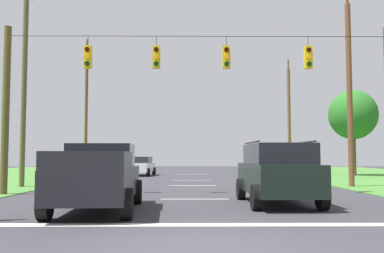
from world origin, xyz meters
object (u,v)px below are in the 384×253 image
(pickup_truck, at_px, (99,177))
(distant_car_crossing_white, at_px, (140,166))
(overhead_signal_span, at_px, (197,99))
(utility_pole_mid_right, at_px, (349,88))
(utility_pole_mid_left, at_px, (24,84))
(tree_roadside_right, at_px, (353,115))
(utility_pole_far_left, at_px, (86,108))
(suv_black, at_px, (277,172))
(utility_pole_far_right, at_px, (289,119))

(pickup_truck, bearing_deg, distant_car_crossing_white, 93.21)
(overhead_signal_span, bearing_deg, distant_car_crossing_white, 103.88)
(pickup_truck, bearing_deg, overhead_signal_span, 60.47)
(utility_pole_mid_right, relative_size, utility_pole_mid_left, 0.96)
(utility_pole_mid_right, height_order, tree_roadside_right, utility_pole_mid_right)
(overhead_signal_span, bearing_deg, utility_pole_far_left, 115.95)
(suv_black, height_order, utility_pole_mid_right, utility_pole_mid_right)
(utility_pole_far_right, bearing_deg, utility_pole_mid_right, -90.57)
(pickup_truck, xyz_separation_m, suv_black, (5.54, 1.60, 0.09))
(overhead_signal_span, distance_m, utility_pole_far_left, 20.54)
(tree_roadside_right, bearing_deg, utility_pole_far_right, 158.72)
(utility_pole_far_right, distance_m, tree_roadside_right, 5.09)
(utility_pole_far_right, height_order, utility_pole_far_left, utility_pole_far_left)
(overhead_signal_span, height_order, tree_roadside_right, overhead_signal_span)
(utility_pole_mid_right, distance_m, utility_pole_mid_left, 16.87)
(pickup_truck, distance_m, tree_roadside_right, 27.52)
(overhead_signal_span, xyz_separation_m, tree_roadside_right, (12.91, 16.83, 0.92))
(suv_black, height_order, distant_car_crossing_white, suv_black)
(utility_pole_far_right, bearing_deg, tree_roadside_right, -21.28)
(overhead_signal_span, distance_m, utility_pole_mid_right, 9.22)
(distant_car_crossing_white, relative_size, tree_roadside_right, 0.64)
(utility_pole_mid_right, height_order, utility_pole_far_left, utility_pole_far_left)
(tree_roadside_right, bearing_deg, overhead_signal_span, -127.49)
(utility_pole_mid_right, height_order, utility_pole_mid_left, utility_pole_mid_left)
(utility_pole_far_left, bearing_deg, utility_pole_far_right, 0.88)
(pickup_truck, relative_size, suv_black, 1.14)
(pickup_truck, distance_m, utility_pole_far_right, 26.70)
(utility_pole_far_right, height_order, tree_roadside_right, utility_pole_far_right)
(pickup_truck, distance_m, suv_black, 5.76)
(overhead_signal_span, xyz_separation_m, utility_pole_mid_left, (-8.85, 4.28, 1.34))
(suv_black, relative_size, utility_pole_mid_left, 0.45)
(distant_car_crossing_white, distance_m, utility_pole_mid_right, 18.28)
(pickup_truck, relative_size, utility_pole_mid_right, 0.53)
(overhead_signal_span, height_order, utility_pole_far_right, utility_pole_far_right)
(overhead_signal_span, height_order, utility_pole_far_left, utility_pole_far_left)
(suv_black, bearing_deg, utility_pole_mid_left, 145.03)
(utility_pole_mid_left, bearing_deg, utility_pole_far_right, 40.22)
(overhead_signal_span, relative_size, tree_roadside_right, 2.36)
(utility_pole_far_right, bearing_deg, utility_pole_far_left, -179.12)
(utility_pole_far_right, relative_size, tree_roadside_right, 1.42)
(suv_black, xyz_separation_m, utility_pole_mid_right, (5.48, 8.08, 4.05))
(pickup_truck, height_order, tree_roadside_right, tree_roadside_right)
(overhead_signal_span, height_order, utility_pole_mid_right, utility_pole_mid_right)
(utility_pole_mid_right, bearing_deg, tree_roadside_right, 68.54)
(pickup_truck, height_order, utility_pole_far_right, utility_pole_far_right)
(distant_car_crossing_white, distance_m, utility_pole_mid_left, 14.46)
(overhead_signal_span, height_order, pickup_truck, overhead_signal_span)
(distant_car_crossing_white, xyz_separation_m, utility_pole_far_left, (-4.70, 1.18, 4.84))
(suv_black, distance_m, distant_car_crossing_white, 21.99)
(distant_car_crossing_white, xyz_separation_m, tree_roadside_right, (17.16, -0.40, 4.10))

